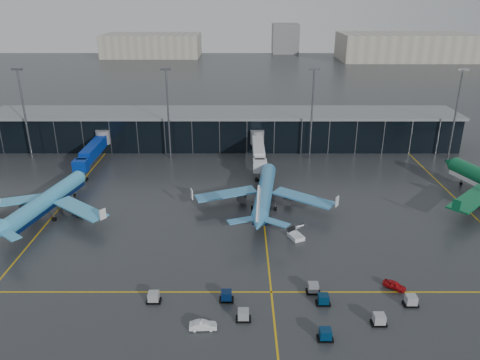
{
  "coord_description": "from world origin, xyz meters",
  "views": [
    {
      "loc": [
        5.05,
        -77.44,
        44.43
      ],
      "look_at": [
        5.0,
        18.0,
        6.0
      ],
      "focal_mm": 35.0,
      "sensor_mm": 36.0,
      "label": 1
    }
  ],
  "objects_px": {
    "airliner_arkefly": "(45,192)",
    "mobile_airstair": "(296,235)",
    "baggage_carts": "(296,306)",
    "airliner_klm_near": "(265,183)",
    "service_van_white": "(203,325)",
    "service_van_red": "(395,285)"
  },
  "relations": [
    {
      "from": "airliner_arkefly",
      "to": "mobile_airstair",
      "type": "bearing_deg",
      "value": 0.8
    },
    {
      "from": "airliner_arkefly",
      "to": "baggage_carts",
      "type": "distance_m",
      "value": 58.96
    },
    {
      "from": "airliner_klm_near",
      "to": "airliner_arkefly",
      "type": "bearing_deg",
      "value": -166.87
    },
    {
      "from": "airliner_arkefly",
      "to": "service_van_white",
      "type": "xyz_separation_m",
      "value": [
        35.71,
        -36.12,
        -4.98
      ]
    },
    {
      "from": "airliner_klm_near",
      "to": "service_van_white",
      "type": "relative_size",
      "value": 9.35
    },
    {
      "from": "airliner_arkefly",
      "to": "airliner_klm_near",
      "type": "xyz_separation_m",
      "value": [
        46.39,
        4.88,
        -0.01
      ]
    },
    {
      "from": "airliner_klm_near",
      "to": "mobile_airstair",
      "type": "distance_m",
      "value": 16.35
    },
    {
      "from": "airliner_arkefly",
      "to": "service_van_red",
      "type": "bearing_deg",
      "value": -10.29
    },
    {
      "from": "airliner_arkefly",
      "to": "baggage_carts",
      "type": "bearing_deg",
      "value": -21.43
    },
    {
      "from": "airliner_arkefly",
      "to": "mobile_airstair",
      "type": "distance_m",
      "value": 52.93
    },
    {
      "from": "airliner_klm_near",
      "to": "baggage_carts",
      "type": "bearing_deg",
      "value": -78.31
    },
    {
      "from": "mobile_airstair",
      "to": "airliner_arkefly",
      "type": "bearing_deg",
      "value": 144.96
    },
    {
      "from": "baggage_carts",
      "to": "mobile_airstair",
      "type": "xyz_separation_m",
      "value": [
        2.46,
        22.15,
        0.01
      ]
    },
    {
      "from": "airliner_arkefly",
      "to": "airliner_klm_near",
      "type": "bearing_deg",
      "value": 17.48
    },
    {
      "from": "airliner_klm_near",
      "to": "service_van_red",
      "type": "relative_size",
      "value": 9.99
    },
    {
      "from": "mobile_airstair",
      "to": "baggage_carts",
      "type": "bearing_deg",
      "value": -120.71
    },
    {
      "from": "airliner_arkefly",
      "to": "service_van_white",
      "type": "distance_m",
      "value": 51.03
    },
    {
      "from": "airliner_klm_near",
      "to": "mobile_airstair",
      "type": "xyz_separation_m",
      "value": [
        5.41,
        -14.64,
        -4.85
      ]
    },
    {
      "from": "airliner_klm_near",
      "to": "service_van_red",
      "type": "bearing_deg",
      "value": -50.91
    },
    {
      "from": "mobile_airstair",
      "to": "service_van_white",
      "type": "bearing_deg",
      "value": -145.77
    },
    {
      "from": "baggage_carts",
      "to": "mobile_airstair",
      "type": "bearing_deg",
      "value": 83.66
    },
    {
      "from": "baggage_carts",
      "to": "service_van_red",
      "type": "relative_size",
      "value": 11.34
    }
  ]
}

